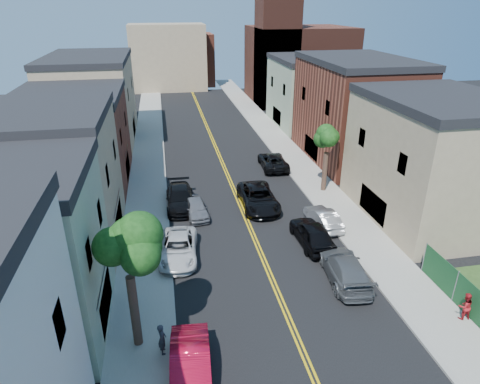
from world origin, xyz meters
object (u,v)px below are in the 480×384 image
black_car_right (312,233)px  silver_car_right (323,218)px  red_sedan (191,369)px  white_pickup (179,248)px  dark_car_right_far (273,161)px  black_car_left (180,198)px  pedestrian_right (465,306)px  black_suv_lane (258,198)px  grey_car_right (345,268)px  pedestrian_left (162,339)px  grey_car_left (196,208)px

black_car_right → silver_car_right: black_car_right is taller
red_sedan → white_pickup: 10.32m
white_pickup → dark_car_right_far: (10.41, 14.97, 0.02)m
black_car_left → black_car_right: size_ratio=1.10×
white_pickup → pedestrian_right: bearing=-26.0°
dark_car_right_far → black_suv_lane: (-3.51, -8.54, 0.09)m
grey_car_right → dark_car_right_far: size_ratio=1.01×
white_pickup → black_car_left: size_ratio=0.95×
black_suv_lane → black_car_left: bearing=169.6°
pedestrian_left → grey_car_left: bearing=-18.1°
grey_car_left → black_suv_lane: black_suv_lane is taller
pedestrian_right → pedestrian_left: bearing=-0.2°
black_suv_lane → pedestrian_left: size_ratio=3.65×
red_sedan → black_suv_lane: 18.11m
white_pickup → silver_car_right: (11.00, 2.29, -0.03)m
dark_car_right_far → pedestrian_right: pedestrian_right is taller
dark_car_right_far → pedestrian_left: (-11.61, -23.35, 0.23)m
black_car_left → grey_car_right: black_car_left is taller
pedestrian_left → red_sedan: bearing=-154.7°
black_car_left → black_suv_lane: bearing=-9.9°
dark_car_right_far → pedestrian_left: bearing=66.0°
grey_car_left → pedestrian_left: size_ratio=2.42×
dark_car_right_far → white_pickup: bearing=57.6°
grey_car_left → black_car_left: (-1.18, 1.85, 0.12)m
grey_car_left → white_pickup: bearing=-111.2°
white_pickup → dark_car_right_far: dark_car_right_far is taller
pedestrian_right → red_sedan: bearing=7.2°
grey_car_right → silver_car_right: bearing=-94.2°
white_pickup → pedestrian_right: pedestrian_right is taller
dark_car_right_far → pedestrian_right: 24.24m
grey_car_right → black_car_right: black_car_right is taller
dark_car_right_far → grey_car_right: bearing=90.8°
black_car_left → dark_car_right_far: (9.89, 7.32, -0.05)m
red_sedan → black_car_right: (9.30, 10.31, 0.02)m
grey_car_left → grey_car_right: (8.17, -10.10, 0.11)m
red_sedan → white_pickup: red_sedan is taller
pedestrian_left → dark_car_right_far: bearing=-33.0°
grey_car_left → dark_car_right_far: size_ratio=0.74×
black_suv_lane → pedestrian_left: bearing=-118.3°
white_pickup → black_car_right: (9.30, -0.01, 0.13)m
black_suv_lane → pedestrian_right: pedestrian_right is taller
black_suv_lane → pedestrian_left: 16.88m
black_car_left → grey_car_right: size_ratio=1.01×
grey_car_right → pedestrian_right: bearing=141.3°
dark_car_right_far → grey_car_left: bearing=48.9°
grey_car_left → black_car_right: (7.60, -5.80, 0.17)m
grey_car_left → pedestrian_left: (-2.90, -14.17, 0.30)m
grey_car_right → black_car_right: (-0.57, 4.30, 0.06)m
pedestrian_right → black_car_right: bearing=-57.5°
black_car_right → dark_car_right_far: size_ratio=0.93×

